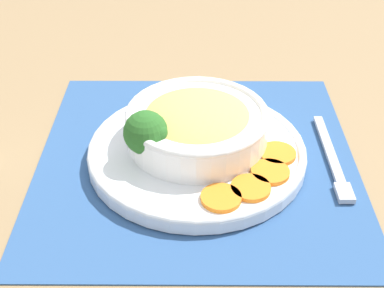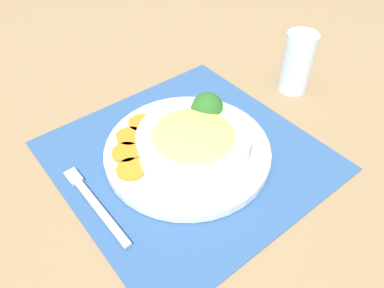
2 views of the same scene
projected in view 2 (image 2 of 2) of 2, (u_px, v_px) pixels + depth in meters
The scene contains 11 objects.
ground_plane at pixel (188, 156), 0.66m from camera, with size 4.00×4.00×0.00m, color #8C704C.
placemat at pixel (188, 155), 0.66m from camera, with size 0.43×0.43×0.00m.
plate at pixel (188, 150), 0.65m from camera, with size 0.29×0.29×0.02m.
bowl at pixel (196, 140), 0.62m from camera, with size 0.19×0.19×0.06m.
broccoli_floret at pixel (207, 108), 0.66m from camera, with size 0.06×0.06×0.07m.
carrot_slice_near at pixel (142, 123), 0.69m from camera, with size 0.05×0.05×0.01m.
carrot_slice_middle at pixel (130, 137), 0.66m from camera, with size 0.05×0.05×0.01m.
carrot_slice_far at pixel (126, 153), 0.63m from camera, with size 0.05×0.05×0.01m.
carrot_slice_extra at pixel (131, 169), 0.60m from camera, with size 0.05×0.05×0.01m.
water_glass at pixel (297, 66), 0.77m from camera, with size 0.06×0.06×0.13m.
fork at pixel (90, 198), 0.58m from camera, with size 0.02×0.18×0.01m.
Camera 2 is at (-0.28, -0.37, 0.47)m, focal length 35.00 mm.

